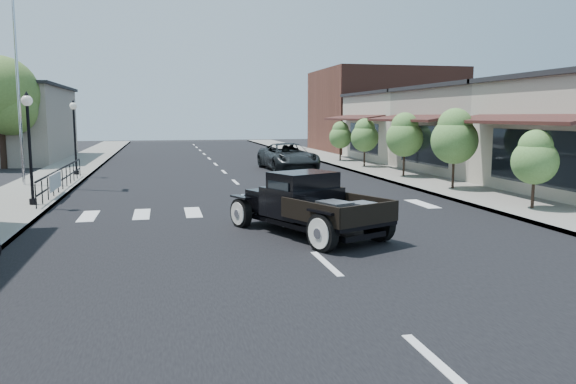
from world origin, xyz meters
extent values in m
plane|color=black|center=(0.00, 0.00, 0.00)|extent=(120.00, 120.00, 0.00)
cube|color=black|center=(0.00, 15.00, 0.01)|extent=(14.00, 80.00, 0.02)
cube|color=gray|center=(-8.50, 15.00, 0.07)|extent=(3.00, 80.00, 0.15)
cube|color=gray|center=(8.50, 15.00, 0.07)|extent=(3.00, 80.00, 0.15)
cube|color=#9D9584|center=(15.00, 13.00, 2.25)|extent=(10.00, 9.00, 4.50)
cube|color=beige|center=(15.00, 22.00, 2.25)|extent=(10.00, 9.00, 4.50)
cube|color=brown|center=(15.50, 32.00, 3.50)|extent=(11.00, 10.00, 7.00)
cylinder|color=silver|center=(-9.20, 12.00, 5.78)|extent=(0.12, 0.12, 11.25)
imported|color=black|center=(3.72, 17.31, 0.77)|extent=(2.88, 5.66, 1.53)
camera|label=1|loc=(-3.30, -14.05, 3.11)|focal=35.00mm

